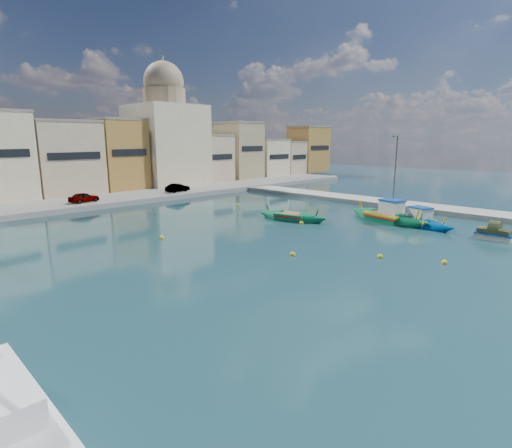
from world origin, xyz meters
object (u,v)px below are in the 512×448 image
quay_street_lamp (395,169)px  luzzu_green (291,218)px  luzzu_blue_cabin (387,217)px  church_block (166,133)px  tender_near (494,234)px  luzzu_turquoise_cabin (416,222)px

quay_street_lamp → luzzu_green: (-13.92, 3.40, -4.09)m
quay_street_lamp → luzzu_blue_cabin: size_ratio=0.85×
church_block → tender_near: (-1.22, -46.47, -8.02)m
luzzu_green → quay_street_lamp: bearing=-13.7°
quay_street_lamp → church_block: bearing=102.3°
luzzu_green → tender_near: bearing=-71.7°
church_block → luzzu_blue_cabin: church_block is taller
luzzu_turquoise_cabin → tender_near: 6.51m
church_block → luzzu_green: 32.33m
quay_street_lamp → luzzu_green: bearing=166.3°
church_block → quay_street_lamp: 35.04m
luzzu_green → luzzu_blue_cabin: bearing=-49.6°
luzzu_turquoise_cabin → luzzu_green: (-6.07, 9.42, -0.07)m
quay_street_lamp → tender_near: bearing=-124.8°
quay_street_lamp → tender_near: size_ratio=3.09×
church_block → luzzu_turquoise_cabin: bearing=-90.6°
church_block → tender_near: church_block is taller
luzzu_green → church_block: bearing=78.0°
luzzu_blue_cabin → tender_near: bearing=-93.3°
tender_near → luzzu_turquoise_cabin: bearing=82.8°
church_block → tender_near: bearing=-91.5°
luzzu_blue_cabin → luzzu_green: (-5.78, 6.78, -0.15)m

